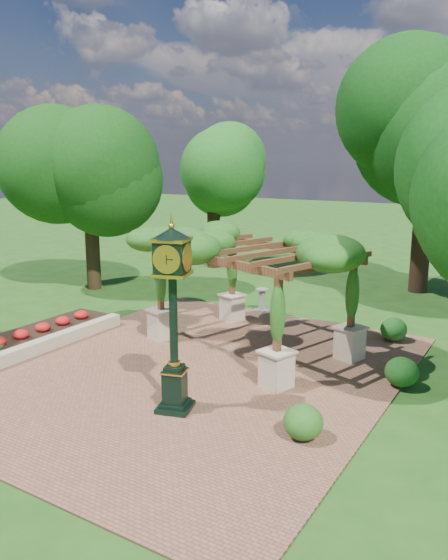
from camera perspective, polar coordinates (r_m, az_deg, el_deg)
The scene contains 13 objects.
ground at distance 14.02m, azimuth -5.42°, elevation -10.74°, with size 120.00×120.00×0.00m, color #1E4714.
brick_plaza at distance 14.76m, azimuth -3.07°, elevation -9.38°, with size 10.00×12.00×0.04m, color brown.
border_wall at distance 17.25m, azimuth -16.83°, elevation -6.00°, with size 0.35×5.00×0.40m, color #C6B793.
flower_bed at distance 17.92m, azimuth -18.77°, elevation -5.51°, with size 1.50×5.00×0.36m, color red.
pedestal_clock at distance 11.75m, azimuth -5.35°, elevation -2.42°, with size 1.03×1.03×4.18m.
pergola at distance 15.62m, azimuth 2.88°, elevation 3.05°, with size 6.53×5.12×3.60m.
sundial at distance 20.18m, azimuth 3.99°, elevation -2.26°, with size 0.55×0.55×0.86m.
shrub_front at distance 11.34m, azimuth 8.27°, elevation -14.47°, with size 0.80×0.80×0.72m, color #255718.
shrub_mid at distance 14.27m, azimuth 18.07°, elevation -9.13°, with size 0.82×0.82×0.74m, color #184C15.
shrub_back at distance 17.64m, azimuth 17.31°, elevation -4.94°, with size 0.80×0.80×0.72m, color #23671D.
tree_west_near at distance 23.84m, azimuth -13.94°, elevation 10.42°, with size 4.42×4.42×6.96m.
tree_west_far at distance 28.00m, azimuth -1.12°, elevation 11.68°, with size 4.24×4.24×7.44m.
tree_north at distance 24.05m, azimuth 20.63°, elevation 13.28°, with size 5.21×5.21×8.97m.
Camera 1 is at (7.78, -10.27, 5.53)m, focal length 35.00 mm.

